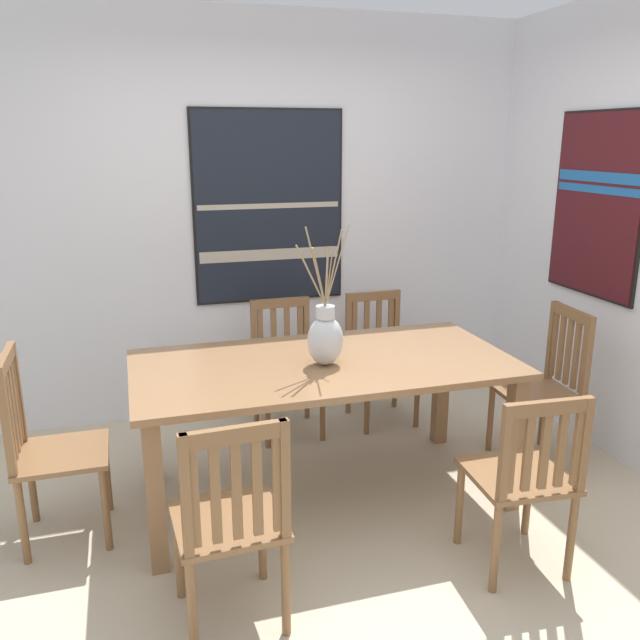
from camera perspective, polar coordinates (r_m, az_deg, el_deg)
The scene contains 12 objects.
ground_plane at distance 3.35m, azimuth 3.31°, elevation -19.02°, with size 6.40×6.40×0.03m, color beige.
wall_back at distance 4.58m, azimuth -4.45°, elevation 8.83°, with size 6.40×0.12×2.70m, color silver.
dining_table at distance 3.42m, azimuth 0.35°, elevation -5.22°, with size 1.96×0.98×0.77m.
centerpiece_vase at distance 3.29m, azimuth 0.46°, elevation -1.51°, with size 0.30×0.18×0.71m.
chair_0 at distance 3.38m, azimuth -22.83°, elevation -10.00°, with size 0.42×0.42×0.96m.
chair_1 at distance 3.06m, azimuth 17.45°, elevation -12.85°, with size 0.45×0.45×0.87m.
chair_2 at distance 4.09m, azimuth 19.18°, elevation -5.29°, with size 0.45×0.45×0.94m.
chair_3 at distance 4.49m, azimuth 5.22°, elevation -2.96°, with size 0.43×0.43×0.87m.
chair_4 at distance 4.28m, azimuth -3.02°, elevation -3.83°, with size 0.42×0.42×0.87m.
chair_5 at distance 2.63m, azimuth -7.80°, elevation -16.85°, with size 0.44×0.44×0.92m.
painting_on_back_wall at distance 4.50m, azimuth -4.50°, elevation 9.77°, with size 1.03×0.05×1.29m.
painting_on_side_wall at distance 4.35m, azimuth 23.13°, elevation 9.25°, with size 0.05×0.78×1.11m.
Camera 1 is at (-0.96, -2.58, 1.89)m, focal length 36.58 mm.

